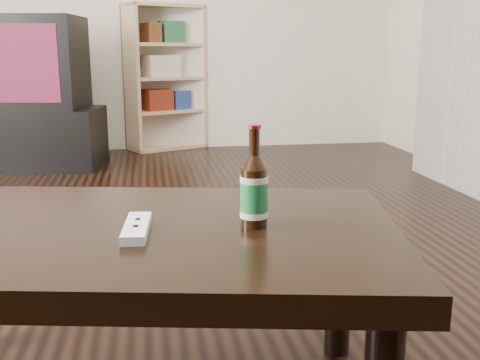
{
  "coord_description": "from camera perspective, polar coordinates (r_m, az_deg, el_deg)",
  "views": [
    {
      "loc": [
        0.42,
        -1.76,
        0.8
      ],
      "look_at": [
        0.6,
        -0.63,
        0.54
      ],
      "focal_mm": 42.0,
      "sensor_mm": 36.0,
      "label": 1
    }
  ],
  "objects": [
    {
      "name": "coffee_table",
      "position": [
        1.25,
        -11.64,
        -7.06
      ],
      "size": [
        1.28,
        0.89,
        0.44
      ],
      "rotation": [
        0.0,
        0.0,
        -0.19
      ],
      "color": "black",
      "rests_on": "floor"
    },
    {
      "name": "floor",
      "position": [
        1.98,
        -20.99,
        -12.11
      ],
      "size": [
        5.0,
        6.0,
        0.01
      ],
      "primitive_type": "cube",
      "color": "black",
      "rests_on": "ground"
    },
    {
      "name": "beer_bottle",
      "position": [
        1.18,
        1.44,
        -1.19
      ],
      "size": [
        0.07,
        0.07,
        0.22
      ],
      "rotation": [
        0.0,
        0.0,
        0.18
      ],
      "color": "black",
      "rests_on": "coffee_table"
    },
    {
      "name": "remote",
      "position": [
        1.18,
        -10.46,
        -4.82
      ],
      "size": [
        0.06,
        0.18,
        0.02
      ],
      "rotation": [
        0.0,
        0.0,
        -0.08
      ],
      "color": "silver",
      "rests_on": "coffee_table"
    },
    {
      "name": "tv_stand",
      "position": [
        4.26,
        -20.86,
        4.06
      ],
      "size": [
        1.1,
        0.67,
        0.41
      ],
      "primitive_type": "cube",
      "rotation": [
        0.0,
        0.0,
        -0.15
      ],
      "color": "black",
      "rests_on": "floor"
    },
    {
      "name": "tv",
      "position": [
        4.22,
        -21.44,
        11.03
      ],
      "size": [
        0.9,
        0.64,
        0.62
      ],
      "rotation": [
        0.0,
        0.0,
        -0.15
      ],
      "color": "black",
      "rests_on": "tv_stand"
    },
    {
      "name": "bookshelf",
      "position": [
        4.77,
        -7.81,
        10.52
      ],
      "size": [
        0.69,
        0.53,
        1.17
      ],
      "rotation": [
        0.0,
        0.0,
        0.43
      ],
      "color": "tan",
      "rests_on": "floor"
    }
  ]
}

